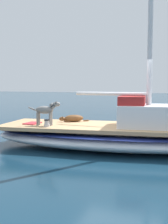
# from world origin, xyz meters

# --- Properties ---
(ground_plane) EXTENTS (120.00, 120.00, 0.00)m
(ground_plane) POSITION_xyz_m (0.00, 0.00, 0.00)
(ground_plane) COLOR #143347
(sailboat_main) EXTENTS (3.77, 7.57, 0.66)m
(sailboat_main) POSITION_xyz_m (0.00, 0.00, 0.34)
(sailboat_main) COLOR white
(sailboat_main) RESTS_ON ground
(cabin_house) EXTENTS (1.77, 2.44, 0.84)m
(cabin_house) POSITION_xyz_m (-0.22, 1.10, 1.01)
(cabin_house) COLOR silver
(cabin_house) RESTS_ON sailboat_main
(dog_grey) EXTENTS (0.36, 0.93, 0.70)m
(dog_grey) POSITION_xyz_m (0.80, -1.83, 1.08)
(dog_grey) COLOR gray
(dog_grey) RESTS_ON sailboat_main
(dog_brown) EXTENTS (0.62, 0.82, 0.22)m
(dog_brown) POSITION_xyz_m (-0.28, -1.51, 0.77)
(dog_brown) COLOR brown
(dog_brown) RESTS_ON sailboat_main
(deck_winch) EXTENTS (0.16, 0.16, 0.21)m
(deck_winch) POSITION_xyz_m (1.03, -1.66, 0.76)
(deck_winch) COLOR #B7B7BC
(deck_winch) RESTS_ON sailboat_main
(deck_towel) EXTENTS (0.58, 0.40, 0.03)m
(deck_towel) POSITION_xyz_m (0.62, -2.41, 0.68)
(deck_towel) COLOR #C6333D
(deck_towel) RESTS_ON sailboat_main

